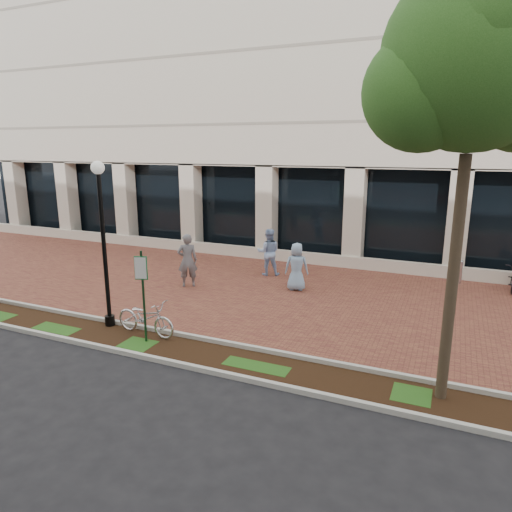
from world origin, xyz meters
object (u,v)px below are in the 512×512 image
at_px(street_tree, 478,70).
at_px(pedestrian_mid, 268,252).
at_px(locked_bicycle, 146,317).
at_px(bollard, 461,272).
at_px(pedestrian_left, 187,260).
at_px(pedestrian_right, 297,267).
at_px(parking_sign, 143,285).
at_px(lamppost, 103,236).

bearing_deg(street_tree, pedestrian_mid, 133.68).
distance_m(locked_bicycle, bollard, 11.69).
xyz_separation_m(pedestrian_left, pedestrian_mid, (2.14, 2.61, -0.05)).
height_order(pedestrian_left, pedestrian_right, pedestrian_left).
height_order(street_tree, pedestrian_mid, street_tree).
relative_size(parking_sign, pedestrian_left, 1.25).
height_order(locked_bicycle, pedestrian_mid, pedestrian_mid).
bearing_deg(street_tree, bollard, 87.93).
distance_m(locked_bicycle, pedestrian_mid, 6.94).
height_order(lamppost, street_tree, street_tree).
height_order(lamppost, pedestrian_right, lamppost).
distance_m(pedestrian_left, pedestrian_mid, 3.37).
bearing_deg(pedestrian_left, locked_bicycle, 75.34).
relative_size(parking_sign, locked_bicycle, 1.30).
bearing_deg(lamppost, pedestrian_right, 53.96).
relative_size(parking_sign, pedestrian_right, 1.43).
bearing_deg(pedestrian_mid, bollard, 172.51).
distance_m(pedestrian_mid, bollard, 7.29).
height_order(parking_sign, street_tree, street_tree).
height_order(street_tree, pedestrian_right, street_tree).
distance_m(street_tree, pedestrian_left, 11.30).
height_order(lamppost, pedestrian_left, lamppost).
relative_size(pedestrian_mid, bollard, 2.05).
xyz_separation_m(parking_sign, pedestrian_left, (-1.58, 4.67, -0.59)).
distance_m(parking_sign, locked_bicycle, 1.18).
distance_m(lamppost, pedestrian_mid, 7.30).
distance_m(parking_sign, lamppost, 2.03).
xyz_separation_m(parking_sign, bollard, (7.63, 9.00, -1.11)).
xyz_separation_m(pedestrian_mid, pedestrian_right, (1.66, -1.43, -0.07)).
bearing_deg(pedestrian_right, bollard, -166.02).
bearing_deg(lamppost, parking_sign, -17.78).
bearing_deg(pedestrian_left, street_tree, 121.78).
height_order(street_tree, locked_bicycle, street_tree).
height_order(parking_sign, locked_bicycle, parking_sign).
bearing_deg(pedestrian_right, parking_sign, 53.00).
distance_m(pedestrian_left, bollard, 10.19).
bearing_deg(lamppost, bollard, 42.37).
xyz_separation_m(locked_bicycle, pedestrian_left, (-1.30, 4.27, 0.49)).
bearing_deg(locked_bicycle, lamppost, 88.73).
height_order(parking_sign, pedestrian_left, parking_sign).
relative_size(lamppost, street_tree, 0.57).
relative_size(parking_sign, street_tree, 0.30).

